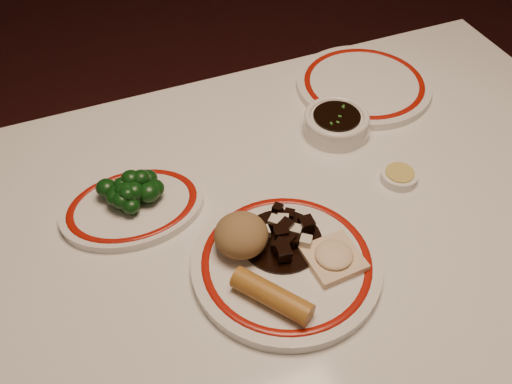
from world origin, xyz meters
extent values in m
cube|color=white|center=(0.00, 0.00, 0.73)|extent=(1.20, 0.90, 0.04)
cylinder|color=black|center=(-0.54, 0.39, 0.35)|extent=(0.06, 0.06, 0.71)
cylinder|color=black|center=(0.54, 0.39, 0.35)|extent=(0.06, 0.06, 0.71)
cylinder|color=white|center=(-0.09, -0.06, 0.76)|extent=(0.37, 0.37, 0.02)
torus|color=#931107|center=(-0.09, -0.06, 0.77)|extent=(0.32, 0.32, 0.00)
ellipsoid|color=olive|center=(-0.15, -0.01, 0.80)|extent=(0.08, 0.08, 0.06)
cylinder|color=#B1762B|center=(-0.14, -0.11, 0.78)|extent=(0.10, 0.12, 0.03)
cube|color=beige|center=(-0.03, -0.08, 0.77)|extent=(0.08, 0.08, 0.01)
ellipsoid|color=beige|center=(-0.03, -0.08, 0.78)|extent=(0.06, 0.06, 0.02)
cylinder|color=black|center=(-0.09, -0.02, 0.77)|extent=(0.13, 0.13, 0.00)
cube|color=black|center=(-0.10, -0.03, 0.78)|extent=(0.03, 0.03, 0.02)
cube|color=black|center=(-0.12, 0.00, 0.78)|extent=(0.02, 0.02, 0.02)
cube|color=black|center=(-0.09, -0.02, 0.79)|extent=(0.02, 0.02, 0.02)
cube|color=black|center=(-0.07, 0.03, 0.79)|extent=(0.02, 0.02, 0.01)
cube|color=black|center=(-0.10, -0.04, 0.79)|extent=(0.03, 0.03, 0.02)
cube|color=black|center=(-0.08, -0.04, 0.79)|extent=(0.02, 0.02, 0.02)
cube|color=black|center=(-0.08, 0.01, 0.79)|extent=(0.02, 0.02, 0.02)
cube|color=black|center=(-0.08, -0.02, 0.79)|extent=(0.02, 0.02, 0.02)
cube|color=black|center=(-0.08, -0.03, 0.79)|extent=(0.03, 0.03, 0.02)
cube|color=black|center=(-0.09, -0.02, 0.78)|extent=(0.02, 0.02, 0.02)
cube|color=black|center=(-0.04, -0.02, 0.79)|extent=(0.02, 0.02, 0.02)
cube|color=black|center=(-0.06, 0.01, 0.79)|extent=(0.02, 0.02, 0.02)
cube|color=black|center=(-0.13, -0.02, 0.79)|extent=(0.02, 0.02, 0.01)
cube|color=black|center=(-0.09, -0.02, 0.79)|extent=(0.03, 0.03, 0.02)
cube|color=black|center=(-0.07, -0.04, 0.78)|extent=(0.02, 0.02, 0.01)
cube|color=black|center=(-0.09, 0.00, 0.78)|extent=(0.02, 0.02, 0.01)
cube|color=black|center=(-0.07, -0.03, 0.78)|extent=(0.02, 0.02, 0.02)
cube|color=black|center=(-0.10, -0.05, 0.79)|extent=(0.02, 0.02, 0.02)
cube|color=black|center=(-0.08, -0.01, 0.79)|extent=(0.03, 0.03, 0.02)
cube|color=beige|center=(-0.11, -0.01, 0.79)|extent=(0.02, 0.02, 0.01)
cube|color=beige|center=(-0.08, 0.00, 0.79)|extent=(0.02, 0.02, 0.01)
cube|color=beige|center=(-0.06, -0.02, 0.79)|extent=(0.02, 0.02, 0.01)
cube|color=beige|center=(-0.09, 0.00, 0.79)|extent=(0.02, 0.02, 0.01)
cube|color=beige|center=(-0.06, -0.05, 0.79)|extent=(0.02, 0.02, 0.01)
torus|color=#931107|center=(-0.28, 0.15, 0.77)|extent=(0.21, 0.21, 0.00)
cylinder|color=#23471C|center=(-0.28, 0.13, 0.77)|extent=(0.01, 0.01, 0.01)
ellipsoid|color=#0D3710|center=(-0.28, 0.13, 0.78)|extent=(0.03, 0.03, 0.02)
cylinder|color=#23471C|center=(-0.26, 0.15, 0.77)|extent=(0.01, 0.01, 0.01)
ellipsoid|color=#0D3710|center=(-0.26, 0.15, 0.78)|extent=(0.03, 0.03, 0.03)
cylinder|color=#23471C|center=(-0.31, 0.18, 0.77)|extent=(0.01, 0.01, 0.01)
ellipsoid|color=#0D3710|center=(-0.31, 0.18, 0.79)|extent=(0.03, 0.03, 0.03)
cylinder|color=#23471C|center=(-0.24, 0.15, 0.77)|extent=(0.01, 0.01, 0.01)
ellipsoid|color=#0D3710|center=(-0.24, 0.15, 0.79)|extent=(0.04, 0.04, 0.03)
cylinder|color=#23471C|center=(-0.30, 0.15, 0.77)|extent=(0.01, 0.01, 0.01)
ellipsoid|color=#0D3710|center=(-0.30, 0.15, 0.79)|extent=(0.03, 0.03, 0.02)
cylinder|color=#23471C|center=(-0.30, 0.14, 0.77)|extent=(0.01, 0.01, 0.02)
ellipsoid|color=#0D3710|center=(-0.30, 0.14, 0.79)|extent=(0.03, 0.03, 0.03)
cylinder|color=#23471C|center=(-0.27, 0.15, 0.77)|extent=(0.01, 0.01, 0.01)
ellipsoid|color=#0D3710|center=(-0.27, 0.15, 0.79)|extent=(0.03, 0.03, 0.03)
cylinder|color=#23471C|center=(-0.25, 0.14, 0.77)|extent=(0.01, 0.01, 0.01)
ellipsoid|color=#0D3710|center=(-0.25, 0.14, 0.79)|extent=(0.04, 0.04, 0.03)
cylinder|color=#23471C|center=(-0.24, 0.17, 0.77)|extent=(0.01, 0.01, 0.01)
ellipsoid|color=#0D3710|center=(-0.24, 0.17, 0.78)|extent=(0.03, 0.03, 0.03)
cylinder|color=#23471C|center=(-0.27, 0.14, 0.77)|extent=(0.01, 0.01, 0.01)
ellipsoid|color=#0D3710|center=(-0.27, 0.14, 0.79)|extent=(0.03, 0.03, 0.02)
cylinder|color=#23471C|center=(-0.28, 0.14, 0.77)|extent=(0.01, 0.01, 0.01)
ellipsoid|color=#0D3710|center=(-0.28, 0.14, 0.78)|extent=(0.03, 0.03, 0.02)
cylinder|color=#23471C|center=(-0.29, 0.14, 0.77)|extent=(0.01, 0.01, 0.01)
ellipsoid|color=#0D3710|center=(-0.29, 0.14, 0.79)|extent=(0.03, 0.03, 0.02)
cylinder|color=#23471C|center=(-0.30, 0.16, 0.77)|extent=(0.01, 0.01, 0.01)
ellipsoid|color=#0D3710|center=(-0.30, 0.16, 0.79)|extent=(0.03, 0.03, 0.03)
ellipsoid|color=#0D3710|center=(-0.27, 0.15, 0.79)|extent=(0.03, 0.03, 0.03)
ellipsoid|color=#0D3710|center=(-0.29, 0.16, 0.80)|extent=(0.03, 0.03, 0.02)
ellipsoid|color=#0D3710|center=(-0.28, 0.15, 0.80)|extent=(0.03, 0.03, 0.02)
ellipsoid|color=#0D3710|center=(-0.26, 0.16, 0.80)|extent=(0.03, 0.03, 0.02)
ellipsoid|color=#0D3710|center=(-0.28, 0.14, 0.79)|extent=(0.03, 0.03, 0.03)
ellipsoid|color=#0D3710|center=(-0.29, 0.15, 0.79)|extent=(0.03, 0.03, 0.03)
ellipsoid|color=#0D3710|center=(-0.28, 0.14, 0.80)|extent=(0.03, 0.03, 0.02)
ellipsoid|color=#0D3710|center=(-0.27, 0.17, 0.80)|extent=(0.03, 0.03, 0.03)
cylinder|color=white|center=(0.12, 0.19, 0.77)|extent=(0.12, 0.12, 0.04)
cylinder|color=black|center=(0.12, 0.19, 0.79)|extent=(0.09, 0.09, 0.00)
cylinder|color=white|center=(0.15, 0.17, 0.76)|extent=(0.06, 0.06, 0.02)
cylinder|color=red|center=(0.15, 0.17, 0.77)|extent=(0.05, 0.05, 0.00)
cylinder|color=white|center=(0.16, 0.04, 0.76)|extent=(0.06, 0.06, 0.02)
cylinder|color=tan|center=(0.16, 0.04, 0.77)|extent=(0.05, 0.05, 0.00)
cylinder|color=white|center=(0.24, 0.30, 0.76)|extent=(0.32, 0.32, 0.02)
torus|color=#931107|center=(0.24, 0.30, 0.77)|extent=(0.28, 0.28, 0.00)
camera|label=1|loc=(-0.33, -0.51, 1.45)|focal=40.00mm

